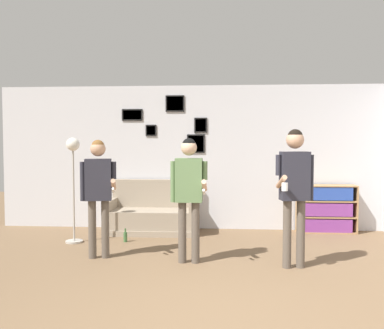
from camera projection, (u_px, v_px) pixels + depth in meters
name	position (u px, v px, depth m)	size (l,w,h in m)	color
ground_plane	(216.00, 327.00, 3.76)	(20.00, 20.00, 0.00)	brown
wall_back	(219.00, 157.00, 8.05)	(8.41, 0.08, 2.70)	silver
couch	(152.00, 215.00, 7.78)	(1.64, 0.80, 0.94)	gray
bookshelf	(326.00, 209.00, 7.74)	(1.05, 0.30, 0.87)	#A87F51
floor_lamp	(73.00, 166.00, 6.92)	(0.28, 0.28, 1.71)	#ADA89E
person_player_foreground_left	(98.00, 186.00, 5.98)	(0.55, 0.43, 1.67)	brown
person_player_foreground_center	(189.00, 186.00, 5.74)	(0.50, 0.46, 1.69)	brown
person_watcher_holding_cup	(295.00, 182.00, 5.50)	(0.50, 0.48, 1.80)	brown
bottle_on_floor	(125.00, 237.00, 7.01)	(0.06, 0.06, 0.22)	#3D6638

